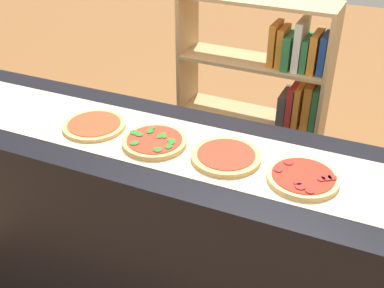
{
  "coord_description": "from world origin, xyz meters",
  "views": [
    {
      "loc": [
        0.61,
        -1.39,
        1.91
      ],
      "look_at": [
        0.0,
        0.0,
        0.96
      ],
      "focal_mm": 43.52,
      "sensor_mm": 36.0,
      "label": 1
    }
  ],
  "objects": [
    {
      "name": "pizza_spinach_1",
      "position": [
        -0.15,
        -0.03,
        0.95
      ],
      "size": [
        0.25,
        0.25,
        0.03
      ],
      "color": "tan",
      "rests_on": "parchment_paper"
    },
    {
      "name": "pizza_plain_2",
      "position": [
        0.15,
        -0.02,
        0.95
      ],
      "size": [
        0.26,
        0.26,
        0.02
      ],
      "color": "tan",
      "rests_on": "parchment_paper"
    },
    {
      "name": "pizza_plain_0",
      "position": [
        -0.44,
        -0.01,
        0.95
      ],
      "size": [
        0.26,
        0.26,
        0.02
      ],
      "color": "tan",
      "rests_on": "parchment_paper"
    },
    {
      "name": "parchment_paper",
      "position": [
        0.0,
        0.0,
        0.94
      ],
      "size": [
        2.43,
        0.37,
        0.0
      ],
      "primitive_type": "cube",
      "color": "beige",
      "rests_on": "counter"
    },
    {
      "name": "counter",
      "position": [
        0.0,
        0.0,
        0.47
      ],
      "size": [
        2.64,
        0.61,
        0.94
      ],
      "primitive_type": "cube",
      "color": "black",
      "rests_on": "ground_plane"
    },
    {
      "name": "bookshelf",
      "position": [
        0.1,
        0.85,
        0.67
      ],
      "size": [
        0.81,
        0.27,
        1.31
      ],
      "color": "tan",
      "rests_on": "ground_plane"
    },
    {
      "name": "pizza_pepperoni_3",
      "position": [
        0.44,
        -0.04,
        0.95
      ],
      "size": [
        0.25,
        0.25,
        0.03
      ],
      "color": "#DBB26B",
      "rests_on": "parchment_paper"
    }
  ]
}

